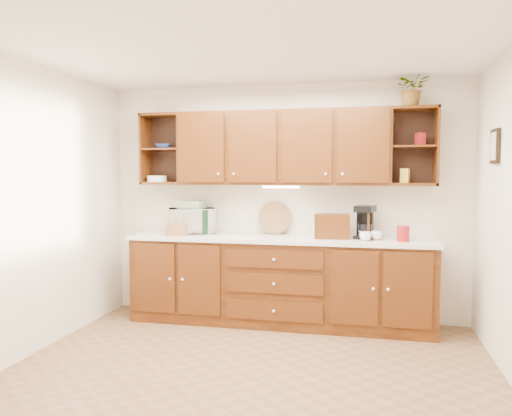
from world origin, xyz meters
The scene contains 25 objects.
floor centered at (0.00, 0.00, 0.00)m, with size 4.00×4.00×0.00m, color brown.
ceiling centered at (0.00, 0.00, 2.60)m, with size 4.00×4.00×0.00m, color white.
back_wall centered at (0.00, 1.75, 1.30)m, with size 4.00×4.00×0.00m, color #F0E3CA.
left_wall centered at (-2.00, 0.00, 1.30)m, with size 3.50×3.50×0.00m, color #F0E3CA.
base_cabinets centered at (0.00, 1.45, 0.45)m, with size 3.20×0.60×0.90m, color black.
countertop centered at (0.00, 1.44, 0.92)m, with size 3.24×0.64×0.04m, color silver.
upper_cabinets centered at (0.01, 1.59, 1.89)m, with size 3.20×0.33×0.80m.
undercabinet_light centered at (0.00, 1.53, 1.47)m, with size 0.40×0.05×0.03m, color white.
framed_picture centered at (1.98, 0.90, 1.85)m, with size 0.03×0.24×0.30m, color black.
wicker_basket centered at (-1.12, 1.33, 1.01)m, with size 0.23×0.23×0.13m, color #996B3F.
microwave centered at (-1.03, 1.57, 1.08)m, with size 0.51×0.35×0.28m, color silver.
towel_stack centered at (-1.03, 1.57, 1.26)m, with size 0.28×0.20×0.08m, color #CDBC60.
wine_bottle centered at (-0.85, 1.48, 1.08)m, with size 0.07×0.07×0.27m, color black.
woven_tray centered at (-0.10, 1.69, 0.95)m, with size 0.37×0.37×0.02m, color #996B3F.
bread_box centered at (0.55, 1.45, 1.07)m, with size 0.36×0.23×0.25m, color black.
mug_tree centered at (0.93, 1.41, 0.99)m, with size 0.27×0.28×0.31m.
canister_red centered at (1.27, 1.37, 1.02)m, with size 0.12×0.12×0.16m, color maroon.
canister_white centered at (0.39, 1.43, 1.03)m, with size 0.08×0.08×0.17m, color white.
canister_yellow centered at (0.51, 1.40, 0.99)m, with size 0.09×0.09×0.10m, color yellow.
coffee_maker centered at (0.89, 1.52, 1.10)m, with size 0.24×0.28×0.34m.
bowl_stack centered at (-1.35, 1.55, 1.92)m, with size 0.19×0.19×0.05m, color navy.
plate_stack centered at (-1.44, 1.55, 1.56)m, with size 0.22×0.22×0.07m, color white.
pantry_box_yellow centered at (1.29, 1.57, 1.59)m, with size 0.08×0.06×0.15m, color yellow.
pantry_box_red centered at (1.43, 1.58, 1.96)m, with size 0.08×0.07×0.13m, color maroon.
potted_plant centered at (1.34, 1.53, 2.47)m, with size 0.32×0.28×0.36m, color #999999.
Camera 1 is at (0.91, -3.77, 1.62)m, focal length 35.00 mm.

